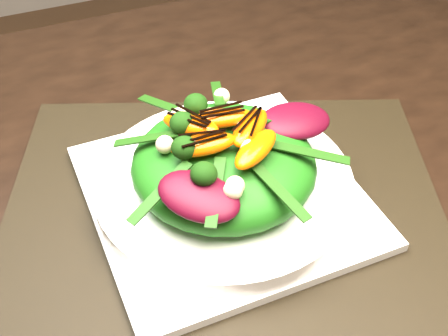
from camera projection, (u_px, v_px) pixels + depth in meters
name	position (u px, v px, depth m)	size (l,w,h in m)	color
dining_table	(286.00, 189.00, 0.70)	(1.60, 0.90, 0.75)	black
placemat	(224.00, 200.00, 0.65)	(0.47, 0.36, 0.00)	black
plate_base	(224.00, 195.00, 0.65)	(0.28, 0.28, 0.01)	white
salad_bowl	(224.00, 185.00, 0.64)	(0.27, 0.27, 0.02)	white
lettuce_mound	(224.00, 164.00, 0.62)	(0.19, 0.19, 0.07)	#206312
radicchio_leaf	(295.00, 121.00, 0.63)	(0.08, 0.05, 0.02)	#400614
orange_segment	(212.00, 118.00, 0.61)	(0.06, 0.03, 0.02)	#FB5404
broccoli_floret	(168.00, 130.00, 0.59)	(0.04, 0.04, 0.04)	#0F3309
macadamia_nut	(277.00, 149.00, 0.58)	(0.02, 0.02, 0.02)	#FFEEB3
balsamic_drizzle	(212.00, 111.00, 0.60)	(0.04, 0.00, 0.00)	black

